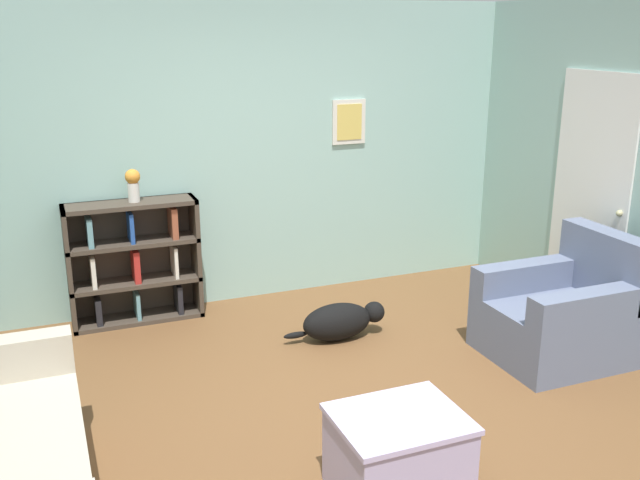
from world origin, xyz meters
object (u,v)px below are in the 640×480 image
(dog, at_px, (340,321))
(coffee_table, at_px, (398,453))
(recliner_chair, at_px, (565,314))
(vase, at_px, (133,183))
(bookshelf, at_px, (134,262))

(dog, bearing_deg, coffee_table, -104.57)
(coffee_table, bearing_deg, recliner_chair, 27.88)
(recliner_chair, height_order, dog, recliner_chair)
(dog, xyz_separation_m, vase, (-1.39, 0.98, 1.02))
(dog, bearing_deg, vase, 144.70)
(coffee_table, height_order, dog, coffee_table)
(recliner_chair, distance_m, vase, 3.50)
(bookshelf, bearing_deg, dog, -35.22)
(coffee_table, bearing_deg, bookshelf, 107.83)
(coffee_table, height_order, vase, vase)
(recliner_chair, height_order, vase, vase)
(recliner_chair, relative_size, dog, 1.20)
(bookshelf, relative_size, vase, 3.99)
(bookshelf, height_order, dog, bookshelf)
(recliner_chair, bearing_deg, vase, 146.85)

